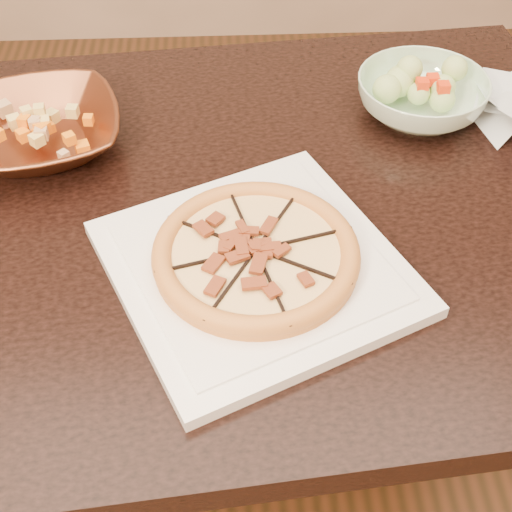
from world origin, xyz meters
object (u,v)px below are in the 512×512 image
object	(u,v)px
plate	(256,267)
salad_bowl	(421,97)
pizza	(256,254)
dining_table	(171,264)
bronze_bowl	(38,132)

from	to	relation	value
plate	salad_bowl	distance (m)	0.42
pizza	salad_bowl	xyz separation A→B (m)	(0.27, 0.33, -0.00)
pizza	salad_bowl	world-z (taller)	salad_bowl
salad_bowl	dining_table	bearing A→B (deg)	-152.87
plate	pizza	bearing A→B (deg)	154.19
plate	pizza	xyz separation A→B (m)	(-0.00, 0.00, 0.02)
dining_table	pizza	size ratio (longest dim) A/B	5.44
pizza	bronze_bowl	xyz separation A→B (m)	(-0.30, 0.27, -0.00)
pizza	dining_table	bearing A→B (deg)	132.66
dining_table	pizza	bearing A→B (deg)	-47.34
salad_bowl	plate	bearing A→B (deg)	-129.47
plate	salad_bowl	bearing A→B (deg)	50.53
salad_bowl	bronze_bowl	bearing A→B (deg)	-174.07
pizza	bronze_bowl	world-z (taller)	bronze_bowl
plate	dining_table	bearing A→B (deg)	132.66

